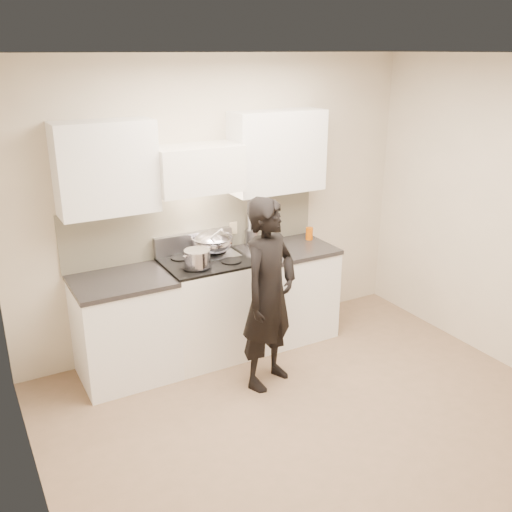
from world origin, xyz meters
The scene contains 11 objects.
ground_plane centered at (0.00, 0.00, 0.00)m, with size 4.00×4.00×0.00m, color #886B52.
room_shell centered at (-0.06, 0.37, 1.60)m, with size 4.04×3.54×2.70m.
stove centered at (-0.30, 1.42, 0.47)m, with size 0.76×0.65×0.96m.
counter_right centered at (0.53, 1.43, 0.46)m, with size 0.92×0.67×0.92m.
counter_left centered at (-1.08, 1.43, 0.46)m, with size 0.82×0.67×0.92m.
wok centered at (-0.18, 1.54, 1.06)m, with size 0.39×0.48×0.31m.
stock_pot centered at (-0.44, 1.28, 1.03)m, with size 0.31×0.30×0.15m.
utensil_crock centered at (0.30, 1.67, 1.01)m, with size 0.11×0.11×0.30m.
spice_jar centered at (0.45, 1.62, 0.97)m, with size 0.05×0.05×0.11m.
oil_glass centered at (0.89, 1.53, 0.98)m, with size 0.07×0.07×0.12m.
person centered at (-0.04, 0.74, 0.82)m, with size 0.60×0.39×1.64m, color black.
Camera 1 is at (-2.22, -2.98, 2.73)m, focal length 40.00 mm.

